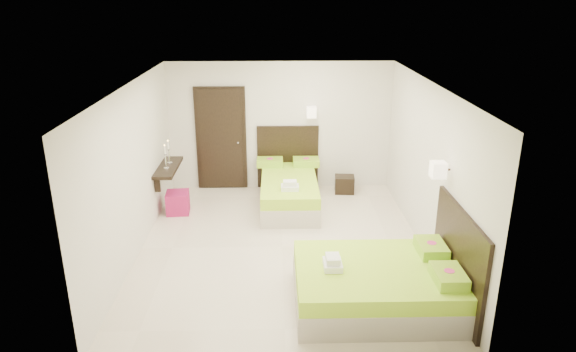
{
  "coord_description": "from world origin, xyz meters",
  "views": [
    {
      "loc": [
        -0.09,
        -7.38,
        3.85
      ],
      "look_at": [
        0.1,
        0.3,
        1.1
      ],
      "focal_mm": 32.0,
      "sensor_mm": 36.0,
      "label": 1
    }
  ],
  "objects_px": {
    "bed_double": "(383,283)",
    "nightstand": "(344,184)",
    "bed_single": "(289,188)",
    "ottoman": "(178,203)"
  },
  "relations": [
    {
      "from": "bed_single",
      "to": "bed_double",
      "type": "distance_m",
      "value": 3.62
    },
    {
      "from": "bed_single",
      "to": "nightstand",
      "type": "height_order",
      "value": "bed_single"
    },
    {
      "from": "nightstand",
      "to": "bed_double",
      "type": "bearing_deg",
      "value": -85.56
    },
    {
      "from": "bed_single",
      "to": "bed_double",
      "type": "height_order",
      "value": "bed_double"
    },
    {
      "from": "bed_double",
      "to": "nightstand",
      "type": "xyz_separation_m",
      "value": [
        0.02,
        4.01,
        -0.14
      ]
    },
    {
      "from": "bed_single",
      "to": "ottoman",
      "type": "height_order",
      "value": "bed_single"
    },
    {
      "from": "bed_double",
      "to": "ottoman",
      "type": "bearing_deg",
      "value": 136.32
    },
    {
      "from": "nightstand",
      "to": "ottoman",
      "type": "xyz_separation_m",
      "value": [
        -3.21,
        -0.96,
        0.03
      ]
    },
    {
      "from": "nightstand",
      "to": "bed_single",
      "type": "bearing_deg",
      "value": -148.76
    },
    {
      "from": "bed_single",
      "to": "nightstand",
      "type": "relative_size",
      "value": 5.45
    }
  ]
}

